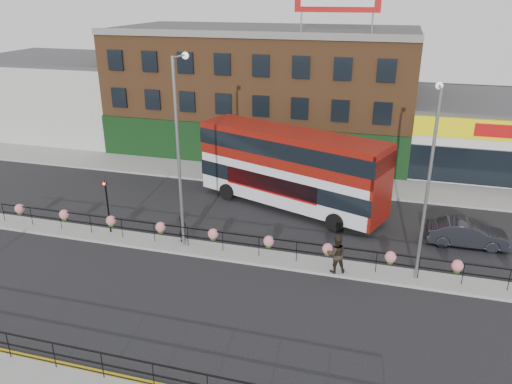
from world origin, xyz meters
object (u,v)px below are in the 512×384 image
(pedestrian_b, at_px, (336,254))
(lamp_column_west, at_px, (180,138))
(double_decker_bus, at_px, (291,162))
(car, at_px, (467,233))
(lamp_column_east, at_px, (430,170))
(pedestrian_a, at_px, (182,228))

(pedestrian_b, bearing_deg, lamp_column_west, -24.93)
(double_decker_bus, relative_size, car, 2.93)
(pedestrian_b, relative_size, lamp_column_west, 0.19)
(double_decker_bus, relative_size, lamp_column_east, 1.38)
(pedestrian_a, bearing_deg, car, -73.15)
(pedestrian_a, distance_m, lamp_column_east, 13.30)
(double_decker_bus, height_order, lamp_column_east, lamp_column_east)
(double_decker_bus, xyz_separation_m, car, (10.47, -2.46, -2.40))
(pedestrian_a, bearing_deg, lamp_column_east, -89.52)
(pedestrian_a, distance_m, pedestrian_b, 8.67)
(pedestrian_a, relative_size, pedestrian_b, 0.78)
(double_decker_bus, height_order, car, double_decker_bus)
(double_decker_bus, distance_m, pedestrian_a, 8.31)
(double_decker_bus, distance_m, lamp_column_east, 10.62)
(car, relative_size, lamp_column_east, 0.47)
(lamp_column_east, bearing_deg, lamp_column_west, 179.54)
(double_decker_bus, height_order, lamp_column_west, lamp_column_west)
(pedestrian_a, height_order, lamp_column_west, lamp_column_west)
(double_decker_bus, distance_m, pedestrian_b, 8.71)
(double_decker_bus, bearing_deg, lamp_column_east, -41.35)
(pedestrian_a, bearing_deg, double_decker_bus, -33.86)
(lamp_column_west, bearing_deg, lamp_column_east, -0.46)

